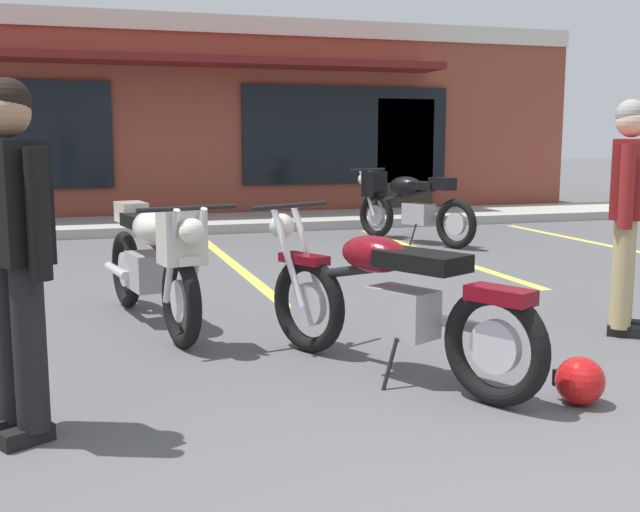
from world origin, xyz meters
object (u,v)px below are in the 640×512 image
motorcycle_red_sportbike (408,203)px  motorcycle_black_cruiser (154,258)px  person_in_black_shirt (627,203)px  helmet_on_pavement (580,381)px  motorcycle_foreground_classic (389,299)px  person_in_shorts_foreground (13,239)px

motorcycle_red_sportbike → motorcycle_black_cruiser: 5.37m
person_in_black_shirt → helmet_on_pavement: (-1.22, -1.21, -0.82)m
motorcycle_black_cruiser → motorcycle_red_sportbike: bearing=45.8°
person_in_black_shirt → motorcycle_foreground_classic: bearing=-168.2°
person_in_black_shirt → helmet_on_pavement: size_ratio=6.44×
motorcycle_red_sportbike → person_in_black_shirt: bearing=-96.0°
motorcycle_black_cruiser → person_in_black_shirt: 3.44m
motorcycle_black_cruiser → helmet_on_pavement: 3.12m
motorcycle_black_cruiser → helmet_on_pavement: motorcycle_black_cruiser is taller
motorcycle_red_sportbike → helmet_on_pavement: size_ratio=7.64×
motorcycle_foreground_classic → motorcycle_red_sportbike: same height
motorcycle_black_cruiser → helmet_on_pavement: bearing=-49.9°
motorcycle_foreground_classic → helmet_on_pavement: bearing=-45.7°
motorcycle_red_sportbike → person_in_black_shirt: (-0.53, -5.01, 0.42)m
helmet_on_pavement → motorcycle_black_cruiser: bearing=130.1°
motorcycle_red_sportbike → helmet_on_pavement: (-1.75, -6.22, -0.40)m
motorcycle_foreground_classic → helmet_on_pavement: 1.15m
person_in_shorts_foreground → motorcycle_black_cruiser: bearing=67.8°
motorcycle_foreground_classic → person_in_shorts_foreground: 2.12m
motorcycle_red_sportbike → person_in_black_shirt: person_in_black_shirt is taller
motorcycle_red_sportbike → person_in_black_shirt: 5.05m
motorcycle_black_cruiser → person_in_black_shirt: size_ratio=1.25×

